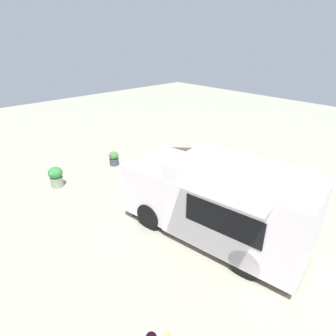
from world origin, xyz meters
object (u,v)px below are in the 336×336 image
object	(u,v)px
food_truck	(218,202)
plaza_bench	(175,151)
planter_flowering_near	(114,158)
planter_flowering_side	(249,167)
planter_flowering_far	(56,176)

from	to	relation	value
food_truck	plaza_bench	size ratio (longest dim) A/B	3.94
food_truck	planter_flowering_near	world-z (taller)	food_truck
planter_flowering_side	plaza_bench	world-z (taller)	planter_flowering_side
planter_flowering_near	plaza_bench	world-z (taller)	planter_flowering_near
planter_flowering_side	planter_flowering_near	bearing A→B (deg)	36.02
food_truck	planter_flowering_side	distance (m)	4.30
planter_flowering_far	plaza_bench	xyz separation A→B (m)	(-1.17, -5.26, -0.08)
food_truck	planter_flowering_near	size ratio (longest dim) A/B	8.67
planter_flowering_far	planter_flowering_side	distance (m)	7.68
planter_flowering_far	plaza_bench	size ratio (longest dim) A/B	0.58
food_truck	planter_flowering_far	xyz separation A→B (m)	(6.01, 2.18, -0.67)
planter_flowering_side	plaza_bench	bearing A→B (deg)	14.95
planter_flowering_side	plaza_bench	distance (m)	3.52
food_truck	planter_flowering_side	world-z (taller)	food_truck
food_truck	planter_flowering_near	distance (m)	6.25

